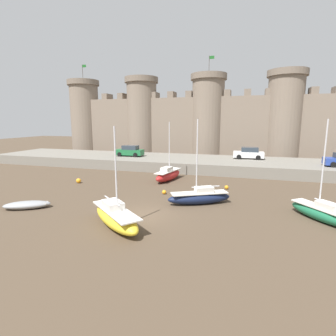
{
  "coord_description": "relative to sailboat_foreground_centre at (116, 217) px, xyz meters",
  "views": [
    {
      "loc": [
        6.81,
        -16.55,
        6.62
      ],
      "look_at": [
        0.28,
        5.27,
        2.5
      ],
      "focal_mm": 28.0,
      "sensor_mm": 36.0,
      "label": 1
    }
  ],
  "objects": [
    {
      "name": "car_quay_centre_east",
      "position": [
        8.1,
        23.97,
        1.49
      ],
      "size": [
        4.14,
        1.95,
        1.62
      ],
      "color": "silver",
      "rests_on": "quay_road"
    },
    {
      "name": "quay_road",
      "position": [
        0.88,
        22.1,
        0.03
      ],
      "size": [
        62.29,
        10.0,
        1.35
      ],
      "primitive_type": "cube",
      "color": "slate",
      "rests_on": "ground"
    },
    {
      "name": "sailboat_near_channel_left",
      "position": [
        -0.54,
        13.44,
        0.01
      ],
      "size": [
        2.33,
        5.2,
        6.51
      ],
      "color": "red",
      "rests_on": "ground"
    },
    {
      "name": "mooring_buoy_off_centre",
      "position": [
        6.06,
        11.37,
        -0.46
      ],
      "size": [
        0.38,
        0.38,
        0.38
      ],
      "primitive_type": "sphere",
      "color": "orange",
      "rests_on": "ground"
    },
    {
      "name": "ground_plane",
      "position": [
        0.88,
        2.42,
        -0.65
      ],
      "size": [
        160.0,
        160.0,
        0.0
      ],
      "primitive_type": "plane",
      "color": "#4C3D2D"
    },
    {
      "name": "castle",
      "position": [
        0.88,
        33.32,
        5.97
      ],
      "size": [
        56.52,
        6.23,
        17.57
      ],
      "color": "#7A6B5B",
      "rests_on": "ground"
    },
    {
      "name": "mooring_buoy_near_channel",
      "position": [
        0.72,
        7.95,
        -0.46
      ],
      "size": [
        0.38,
        0.38,
        0.38
      ],
      "primitive_type": "sphere",
      "color": "orange",
      "rests_on": "ground"
    },
    {
      "name": "mooring_buoy_near_shore",
      "position": [
        -9.41,
        9.42,
        -0.39
      ],
      "size": [
        0.51,
        0.51,
        0.51
      ],
      "primitive_type": "sphere",
      "color": "orange",
      "rests_on": "ground"
    },
    {
      "name": "sailboat_midflat_left",
      "position": [
        4.31,
        6.05,
        -0.06
      ],
      "size": [
        5.16,
        3.53,
        6.75
      ],
      "color": "#141E3D",
      "rests_on": "ground"
    },
    {
      "name": "sailboat_foreground_left",
      "position": [
        12.77,
        4.79,
        -0.08
      ],
      "size": [
        3.89,
        4.54,
        6.74
      ],
      "color": "#1E6B47",
      "rests_on": "ground"
    },
    {
      "name": "car_quay_west",
      "position": [
        -9.05,
        21.77,
        1.49
      ],
      "size": [
        4.14,
        1.95,
        1.62
      ],
      "color": "#1E6638",
      "rests_on": "quay_road"
    },
    {
      "name": "sailboat_foreground_centre",
      "position": [
        0.0,
        0.0,
        0.0
      ],
      "size": [
        5.27,
        4.77,
        6.32
      ],
      "color": "yellow",
      "rests_on": "ground"
    },
    {
      "name": "rowboat_midflat_right",
      "position": [
        -8.1,
        1.12,
        -0.34
      ],
      "size": [
        3.5,
        2.67,
        0.59
      ],
      "color": "gray",
      "rests_on": "ground"
    }
  ]
}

